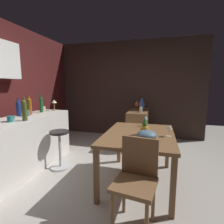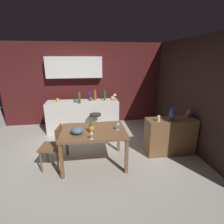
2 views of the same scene
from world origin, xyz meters
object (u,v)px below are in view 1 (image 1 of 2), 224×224
(wine_glass_right, at_px, (145,118))
(fruit_bowl, at_px, (147,135))
(wine_glass_left, at_px, (169,128))
(pillar_candle_tall, at_px, (141,110))
(dining_table, at_px, (139,139))
(cup_cream, at_px, (43,108))
(chair_near_window, at_px, (136,178))
(wine_bottle_amber, at_px, (29,106))
(vase_copper, at_px, (137,105))
(bar_stool, at_px, (60,148))
(wine_bottle_cobalt, at_px, (18,108))
(pineapple_centerpiece, at_px, (145,127))
(cup_teal, at_px, (10,119))
(cup_slate, at_px, (27,113))
(counter_lamp, at_px, (54,102))
(vase_ceramic_blue, at_px, (142,105))
(wine_bottle_green, at_px, (41,104))
(wine_bottle_olive, at_px, (24,109))
(sideboard_cabinet, at_px, (138,127))

(wine_glass_right, xyz_separation_m, fruit_bowl, (-0.80, -0.07, -0.07))
(wine_glass_left, xyz_separation_m, pillar_candle_tall, (1.45, 0.52, 0.02))
(dining_table, bearing_deg, cup_cream, 71.78)
(cup_cream, bearing_deg, fruit_bowl, -114.25)
(chair_near_window, distance_m, wine_bottle_amber, 2.27)
(fruit_bowl, xyz_separation_m, vase_copper, (2.52, 0.42, 0.10))
(dining_table, bearing_deg, bar_stool, 85.61)
(chair_near_window, distance_m, wine_bottle_cobalt, 2.29)
(pineapple_centerpiece, distance_m, cup_cream, 2.27)
(cup_teal, height_order, vase_copper, vase_copper)
(dining_table, xyz_separation_m, wine_bottle_cobalt, (-0.02, 2.03, 0.38))
(pineapple_centerpiece, relative_size, pillar_candle_tall, 1.65)
(bar_stool, relative_size, cup_teal, 5.49)
(cup_cream, bearing_deg, chair_near_window, -124.28)
(pineapple_centerpiece, bearing_deg, cup_slate, 88.72)
(pillar_candle_tall, bearing_deg, wine_glass_left, -160.45)
(dining_table, relative_size, vase_copper, 6.98)
(wine_bottle_amber, height_order, counter_lamp, wine_bottle_amber)
(wine_glass_left, distance_m, vase_copper, 2.36)
(wine_glass_right, distance_m, cup_cream, 2.13)
(cup_teal, distance_m, pillar_candle_tall, 2.48)
(wine_glass_left, relative_size, wine_bottle_cobalt, 0.52)
(wine_glass_left, bearing_deg, cup_teal, 100.55)
(wine_glass_right, height_order, vase_ceramic_blue, vase_ceramic_blue)
(wine_bottle_amber, bearing_deg, dining_table, -94.07)
(cup_teal, bearing_deg, vase_ceramic_blue, -37.15)
(dining_table, relative_size, wine_bottle_amber, 3.80)
(dining_table, relative_size, wine_bottle_green, 3.81)
(counter_lamp, bearing_deg, cup_teal, -176.72)
(wine_bottle_amber, bearing_deg, vase_ceramic_blue, -49.02)
(wine_bottle_olive, bearing_deg, counter_lamp, 10.83)
(pineapple_centerpiece, xyz_separation_m, vase_ceramic_blue, (1.75, 0.21, 0.11))
(wine_glass_right, distance_m, wine_bottle_olive, 1.87)
(dining_table, relative_size, pineapple_centerpiece, 5.31)
(chair_near_window, xyz_separation_m, cup_teal, (0.32, 1.82, 0.45))
(cup_teal, xyz_separation_m, cup_cream, (1.13, 0.31, -0.00))
(dining_table, bearing_deg, counter_lamp, 68.50)
(chair_near_window, xyz_separation_m, cup_slate, (0.78, 1.93, 0.46))
(pineapple_centerpiece, distance_m, pillar_candle_tall, 1.46)
(dining_table, bearing_deg, wine_bottle_cobalt, 90.44)
(bar_stool, relative_size, wine_bottle_green, 1.93)
(chair_near_window, height_order, wine_glass_left, wine_glass_left)
(wine_bottle_cobalt, bearing_deg, sideboard_cabinet, -46.00)
(pillar_candle_tall, bearing_deg, vase_copper, 12.81)
(cup_slate, xyz_separation_m, cup_cream, (0.68, 0.20, -0.01))
(wine_glass_right, distance_m, vase_copper, 1.76)
(wine_bottle_green, bearing_deg, chair_near_window, -121.22)
(wine_glass_left, xyz_separation_m, wine_glass_right, (0.54, 0.35, 0.02))
(cup_slate, bearing_deg, wine_bottle_olive, -143.38)
(vase_copper, bearing_deg, cup_cream, 130.83)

